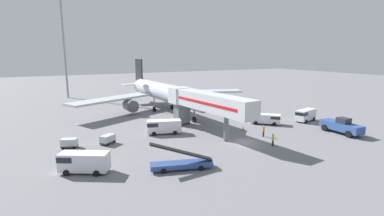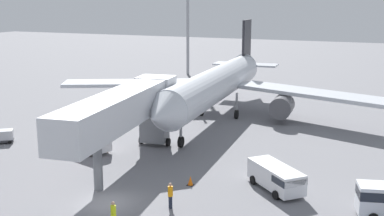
{
  "view_description": "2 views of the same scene",
  "coord_description": "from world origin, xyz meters",
  "px_view_note": "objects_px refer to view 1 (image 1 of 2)",
  "views": [
    {
      "loc": [
        -25.3,
        -32.91,
        13.09
      ],
      "look_at": [
        -0.73,
        15.51,
        2.61
      ],
      "focal_mm": 26.89,
      "sensor_mm": 36.0,
      "label": 1
    },
    {
      "loc": [
        18.68,
        -27.28,
        14.16
      ],
      "look_at": [
        -0.5,
        16.35,
        3.6
      ],
      "focal_mm": 45.52,
      "sensor_mm": 36.0,
      "label": 2
    }
  ],
  "objects_px": {
    "jet_bridge": "(204,102)",
    "service_van_far_center": "(83,161)",
    "baggage_cart_far_right": "(69,143)",
    "safety_cone_alpha": "(243,128)",
    "airplane_at_gate": "(164,93)",
    "apron_light_mast": "(63,28)",
    "service_van_outer_right": "(163,126)",
    "ground_crew_worker_midground": "(264,131)",
    "service_van_mid_center": "(266,118)",
    "baggage_cart_rear_right": "(108,139)",
    "pushback_tug": "(341,126)",
    "belt_loader_truck": "(181,163)",
    "service_van_far_left": "(305,115)",
    "ground_crew_worker_foreground": "(273,140)"
  },
  "relations": [
    {
      "from": "jet_bridge",
      "to": "apron_light_mast",
      "type": "height_order",
      "value": "apron_light_mast"
    },
    {
      "from": "safety_cone_alpha",
      "to": "service_van_outer_right",
      "type": "bearing_deg",
      "value": 161.9
    },
    {
      "from": "airplane_at_gate",
      "to": "baggage_cart_rear_right",
      "type": "bearing_deg",
      "value": -130.51
    },
    {
      "from": "belt_loader_truck",
      "to": "service_van_far_left",
      "type": "relative_size",
      "value": 1.39
    },
    {
      "from": "service_van_far_center",
      "to": "baggage_cart_rear_right",
      "type": "xyz_separation_m",
      "value": [
        4.4,
        9.17,
        -0.56
      ]
    },
    {
      "from": "service_van_mid_center",
      "to": "baggage_cart_rear_right",
      "type": "distance_m",
      "value": 28.65
    },
    {
      "from": "jet_bridge",
      "to": "baggage_cart_far_right",
      "type": "height_order",
      "value": "jet_bridge"
    },
    {
      "from": "service_van_mid_center",
      "to": "apron_light_mast",
      "type": "height_order",
      "value": "apron_light_mast"
    },
    {
      "from": "pushback_tug",
      "to": "baggage_cart_far_right",
      "type": "height_order",
      "value": "pushback_tug"
    },
    {
      "from": "service_van_mid_center",
      "to": "ground_crew_worker_foreground",
      "type": "relative_size",
      "value": 2.86
    },
    {
      "from": "baggage_cart_far_right",
      "to": "safety_cone_alpha",
      "type": "height_order",
      "value": "baggage_cart_far_right"
    },
    {
      "from": "belt_loader_truck",
      "to": "apron_light_mast",
      "type": "height_order",
      "value": "apron_light_mast"
    },
    {
      "from": "airplane_at_gate",
      "to": "ground_crew_worker_midground",
      "type": "distance_m",
      "value": 27.37
    },
    {
      "from": "apron_light_mast",
      "to": "belt_loader_truck",
      "type": "bearing_deg",
      "value": -83.21
    },
    {
      "from": "ground_crew_worker_midground",
      "to": "ground_crew_worker_foreground",
      "type": "bearing_deg",
      "value": -114.44
    },
    {
      "from": "baggage_cart_far_right",
      "to": "service_van_mid_center",
      "type": "bearing_deg",
      "value": -3.09
    },
    {
      "from": "belt_loader_truck",
      "to": "service_van_mid_center",
      "type": "height_order",
      "value": "belt_loader_truck"
    },
    {
      "from": "service_van_far_left",
      "to": "baggage_cart_rear_right",
      "type": "bearing_deg",
      "value": 175.46
    },
    {
      "from": "airplane_at_gate",
      "to": "belt_loader_truck",
      "type": "distance_m",
      "value": 34.13
    },
    {
      "from": "ground_crew_worker_midground",
      "to": "safety_cone_alpha",
      "type": "height_order",
      "value": "ground_crew_worker_midground"
    },
    {
      "from": "service_van_far_left",
      "to": "baggage_cart_far_right",
      "type": "bearing_deg",
      "value": 175.21
    },
    {
      "from": "jet_bridge",
      "to": "safety_cone_alpha",
      "type": "height_order",
      "value": "jet_bridge"
    },
    {
      "from": "service_van_outer_right",
      "to": "ground_crew_worker_foreground",
      "type": "xyz_separation_m",
      "value": [
        11.62,
        -13.01,
        -0.32
      ]
    },
    {
      "from": "airplane_at_gate",
      "to": "safety_cone_alpha",
      "type": "distance_m",
      "value": 23.01
    },
    {
      "from": "pushback_tug",
      "to": "baggage_cart_far_right",
      "type": "relative_size",
      "value": 2.87
    },
    {
      "from": "jet_bridge",
      "to": "service_van_far_center",
      "type": "distance_m",
      "value": 21.75
    },
    {
      "from": "pushback_tug",
      "to": "ground_crew_worker_midground",
      "type": "distance_m",
      "value": 13.4
    },
    {
      "from": "jet_bridge",
      "to": "ground_crew_worker_midground",
      "type": "distance_m",
      "value": 10.54
    },
    {
      "from": "pushback_tug",
      "to": "service_van_mid_center",
      "type": "relative_size",
      "value": 1.31
    },
    {
      "from": "baggage_cart_far_right",
      "to": "belt_loader_truck",
      "type": "bearing_deg",
      "value": -52.13
    },
    {
      "from": "airplane_at_gate",
      "to": "belt_loader_truck",
      "type": "bearing_deg",
      "value": -108.07
    },
    {
      "from": "baggage_cart_rear_right",
      "to": "service_van_far_left",
      "type": "bearing_deg",
      "value": -4.54
    },
    {
      "from": "service_van_mid_center",
      "to": "safety_cone_alpha",
      "type": "height_order",
      "value": "service_van_mid_center"
    },
    {
      "from": "airplane_at_gate",
      "to": "service_van_outer_right",
      "type": "relative_size",
      "value": 7.29
    },
    {
      "from": "ground_crew_worker_foreground",
      "to": "apron_light_mast",
      "type": "height_order",
      "value": "apron_light_mast"
    },
    {
      "from": "pushback_tug",
      "to": "service_van_far_left",
      "type": "distance_m",
      "value": 8.88
    },
    {
      "from": "airplane_at_gate",
      "to": "apron_light_mast",
      "type": "distance_m",
      "value": 39.3
    },
    {
      "from": "pushback_tug",
      "to": "service_van_outer_right",
      "type": "distance_m",
      "value": 29.31
    },
    {
      "from": "jet_bridge",
      "to": "service_van_outer_right",
      "type": "height_order",
      "value": "jet_bridge"
    },
    {
      "from": "service_van_far_left",
      "to": "service_van_mid_center",
      "type": "bearing_deg",
      "value": 168.39
    },
    {
      "from": "service_van_mid_center",
      "to": "service_van_outer_right",
      "type": "height_order",
      "value": "service_van_outer_right"
    },
    {
      "from": "jet_bridge",
      "to": "apron_light_mast",
      "type": "relative_size",
      "value": 0.68
    },
    {
      "from": "baggage_cart_far_right",
      "to": "ground_crew_worker_foreground",
      "type": "xyz_separation_m",
      "value": [
        25.87,
        -12.24,
        0.22
      ]
    },
    {
      "from": "jet_bridge",
      "to": "service_van_far_left",
      "type": "distance_m",
      "value": 21.9
    },
    {
      "from": "airplane_at_gate",
      "to": "pushback_tug",
      "type": "relative_size",
      "value": 6.16
    },
    {
      "from": "pushback_tug",
      "to": "service_van_far_center",
      "type": "xyz_separation_m",
      "value": [
        -39.78,
        2.51,
        0.07
      ]
    },
    {
      "from": "jet_bridge",
      "to": "service_van_far_center",
      "type": "bearing_deg",
      "value": -157.54
    },
    {
      "from": "baggage_cart_far_right",
      "to": "safety_cone_alpha",
      "type": "xyz_separation_m",
      "value": [
        27.31,
        -3.49,
        -0.38
      ]
    },
    {
      "from": "pushback_tug",
      "to": "jet_bridge",
      "type": "bearing_deg",
      "value": 151.84
    },
    {
      "from": "service_van_outer_right",
      "to": "ground_crew_worker_midground",
      "type": "distance_m",
      "value": 16.14
    }
  ]
}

